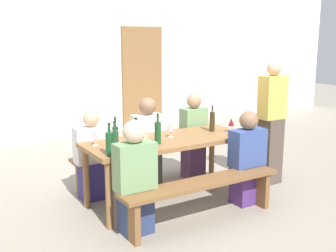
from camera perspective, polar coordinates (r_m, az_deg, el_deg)
name	(u,v)px	position (r m, az deg, el deg)	size (l,w,h in m)	color
ground_plane	(168,200)	(4.96, 0.00, -10.21)	(24.00, 24.00, 0.00)	gray
back_wall	(62,53)	(8.03, -14.36, 9.70)	(14.00, 0.20, 3.20)	white
wooden_door	(142,79)	(8.56, -3.55, 6.49)	(0.90, 0.06, 2.10)	olive
tasting_table	(168,146)	(4.75, 0.00, -2.77)	(1.92, 0.75, 0.75)	olive
bench_near	(202,190)	(4.31, 4.77, -8.77)	(1.82, 0.30, 0.45)	brown
bench_far	(141,158)	(5.40, -3.77, -4.41)	(1.82, 0.30, 0.45)	brown
wine_bottle_0	(110,143)	(4.08, -8.06, -2.36)	(0.08, 0.08, 0.33)	#194723
wine_bottle_1	(158,132)	(4.48, -1.42, -0.87)	(0.07, 0.07, 0.34)	#194723
wine_bottle_2	(115,136)	(4.41, -7.25, -1.34)	(0.07, 0.07, 0.32)	#143319
wine_bottle_3	(212,121)	(5.11, 6.11, 0.67)	(0.07, 0.07, 0.32)	#332814
wine_bottle_4	(115,139)	(4.27, -7.35, -1.84)	(0.07, 0.07, 0.30)	#234C2D
wine_bottle_5	(136,135)	(4.46, -4.39, -1.18)	(0.07, 0.07, 0.30)	#332814
wine_glass_0	(171,128)	(4.78, 0.37, -0.31)	(0.07, 0.07, 0.16)	silver
wine_glass_1	(137,141)	(4.20, -4.25, -2.04)	(0.07, 0.07, 0.16)	silver
wine_glass_2	(145,135)	(4.51, -3.26, -1.20)	(0.07, 0.07, 0.14)	silver
wine_glass_3	(95,134)	(4.47, -10.02, -1.15)	(0.07, 0.07, 0.17)	silver
wine_glass_4	(231,122)	(5.08, 8.71, 0.50)	(0.07, 0.07, 0.18)	silver
seated_guest_near_0	(135,180)	(4.02, -4.56, -7.43)	(0.39, 0.24, 1.13)	navy
seated_guest_near_1	(247,160)	(4.82, 10.84, -4.67)	(0.42, 0.24, 1.08)	#4E2E71
seated_guest_far_0	(92,158)	(4.95, -10.38, -4.39)	(0.41, 0.24, 1.06)	navy
seated_guest_far_1	(148,145)	(5.23, -2.80, -2.58)	(0.38, 0.24, 1.16)	#3C3E3A
seated_guest_far_2	(193,138)	(5.59, 3.53, -1.67)	(0.34, 0.24, 1.16)	#523057
standing_host	(271,125)	(5.52, 14.01, 0.13)	(0.34, 0.24, 1.60)	brown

